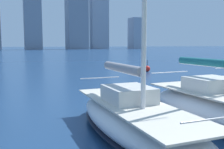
# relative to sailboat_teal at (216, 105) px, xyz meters

# --- Properties ---
(sailboat_teal) EXTENTS (3.27, 7.28, 12.42)m
(sailboat_teal) POSITION_rel_sailboat_teal_xyz_m (0.00, 0.00, 0.00)
(sailboat_teal) COLOR white
(sailboat_teal) RESTS_ON ground
(sailboat_grey) EXTENTS (2.59, 8.09, 11.34)m
(sailboat_grey) POSITION_rel_sailboat_teal_xyz_m (3.87, 0.21, -0.06)
(sailboat_grey) COLOR silver
(sailboat_grey) RESTS_ON ground
(channel_buoy) EXTENTS (0.70, 0.70, 1.40)m
(channel_buoy) POSITION_rel_sailboat_teal_xyz_m (-7.22, -18.66, -0.39)
(channel_buoy) COLOR red
(channel_buoy) RESTS_ON ground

